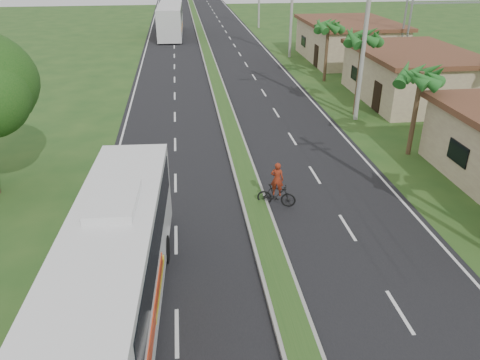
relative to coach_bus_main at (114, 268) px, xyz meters
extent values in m
plane|color=#234A1B|center=(5.18, -0.65, -2.09)|extent=(180.00, 180.00, 0.00)
cube|color=black|center=(5.18, 19.35, -2.08)|extent=(14.00, 160.00, 0.02)
cube|color=gray|center=(5.18, 19.35, -1.99)|extent=(1.20, 160.00, 0.17)
cube|color=#234A1B|center=(5.18, 19.35, -1.90)|extent=(0.95, 160.00, 0.02)
cube|color=silver|center=(-1.52, 19.35, -2.09)|extent=(0.12, 160.00, 0.01)
cube|color=silver|center=(11.88, 19.35, -2.09)|extent=(0.12, 160.00, 0.01)
cube|color=tan|center=(19.18, 21.35, -0.41)|extent=(7.00, 10.00, 3.35)
cube|color=brown|center=(19.18, 21.35, 1.42)|extent=(7.60, 10.60, 0.32)
cube|color=tan|center=(19.18, 35.35, -0.34)|extent=(8.00, 11.00, 3.50)
cube|color=brown|center=(19.18, 35.35, 1.57)|extent=(8.60, 11.60, 0.32)
cylinder|color=#473321|center=(14.58, 11.35, 0.21)|extent=(0.26, 0.26, 4.60)
cylinder|color=#473321|center=(13.98, 18.35, 0.61)|extent=(0.26, 0.26, 5.40)
cylinder|color=#473321|center=(14.48, 27.35, 0.31)|extent=(0.26, 0.26, 4.80)
cylinder|color=gray|center=(13.68, 17.35, 3.91)|extent=(0.28, 0.28, 12.00)
cylinder|color=gray|center=(13.68, 37.35, 3.41)|extent=(0.28, 0.28, 11.00)
cylinder|color=gray|center=(22.18, 28.85, 3.91)|extent=(0.18, 0.18, 12.00)
cylinder|color=gray|center=(22.18, 29.85, 3.91)|extent=(0.18, 0.18, 12.00)
cube|color=gray|center=(27.18, 29.35, 3.91)|extent=(10.00, 0.14, 0.14)
cube|color=white|center=(0.00, -0.05, -0.11)|extent=(3.10, 11.87, 3.09)
cube|color=black|center=(0.03, 0.53, 0.57)|extent=(3.02, 9.53, 1.23)
cube|color=red|center=(-0.07, -1.23, -0.72)|extent=(2.78, 5.23, 0.54)
cube|color=yellow|center=(0.01, 0.24, -0.97)|extent=(2.66, 3.07, 0.24)
cube|color=white|center=(0.06, 1.12, 1.57)|extent=(1.50, 2.42, 0.27)
cylinder|color=black|center=(-0.93, 3.14, -1.58)|extent=(0.37, 1.03, 1.02)
cylinder|color=black|center=(1.28, 3.01, -1.58)|extent=(0.37, 1.03, 1.02)
cube|color=silver|center=(1.35, 52.16, -0.09)|extent=(3.25, 13.23, 3.66)
cube|color=black|center=(1.37, 52.73, 1.01)|extent=(3.20, 9.80, 1.24)
cube|color=#D26615|center=(1.32, 51.01, -0.78)|extent=(3.10, 6.37, 0.40)
cylinder|color=black|center=(-0.07, 46.76, -1.54)|extent=(0.38, 1.11, 1.10)
cylinder|color=black|center=(2.45, 46.69, -1.54)|extent=(0.38, 1.11, 1.10)
cylinder|color=black|center=(0.24, 57.05, -1.54)|extent=(0.38, 1.11, 1.10)
cylinder|color=black|center=(2.76, 56.98, -1.54)|extent=(0.38, 1.11, 1.10)
imported|color=black|center=(6.13, 6.53, -1.57)|extent=(1.79, 1.05, 1.04)
imported|color=maroon|center=(6.13, 6.53, -0.76)|extent=(0.66, 0.54, 1.55)
camera|label=1|loc=(2.23, -11.27, 8.26)|focal=35.00mm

